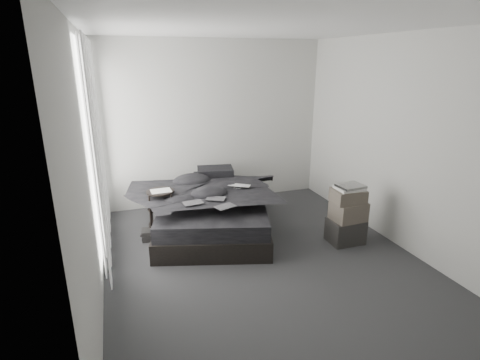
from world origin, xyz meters
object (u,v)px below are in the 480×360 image
object	(u,v)px
bed	(214,222)
side_stand	(162,215)
laptop	(238,182)
box_lower	(345,231)

from	to	relation	value
bed	side_stand	bearing A→B (deg)	-162.76
laptop	side_stand	xyz separation A→B (m)	(-1.05, 0.04, -0.36)
side_stand	box_lower	size ratio (longest dim) A/B	1.54
bed	box_lower	bearing A→B (deg)	-13.75
box_lower	bed	bearing A→B (deg)	149.86
side_stand	laptop	bearing A→B (deg)	-2.39
laptop	box_lower	distance (m)	1.55
laptop	box_lower	bearing A→B (deg)	-0.76
side_stand	box_lower	world-z (taller)	side_stand
bed	laptop	world-z (taller)	laptop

